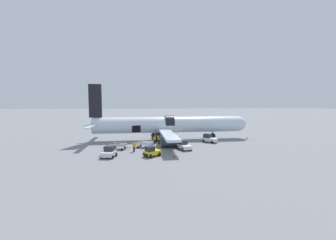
{
  "coord_description": "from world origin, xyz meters",
  "views": [
    {
      "loc": [
        -7.5,
        -41.23,
        7.93
      ],
      "look_at": [
        -1.81,
        0.72,
        4.4
      ],
      "focal_mm": 22.0,
      "sensor_mm": 36.0,
      "label": 1
    }
  ],
  "objects_px": {
    "ground_crew_loader_a": "(155,140)",
    "ground_crew_driver": "(159,139)",
    "baggage_tug_lead": "(152,152)",
    "baggage_cart_loading": "(145,145)",
    "baggage_tug_mid": "(184,145)",
    "ground_crew_loader_b": "(134,146)",
    "baggage_tug_spare": "(109,153)",
    "suitcase_on_tarmac_upright": "(157,148)",
    "ground_crew_supervisor": "(168,139)",
    "baggage_cart_queued": "(118,146)",
    "airplane": "(167,125)",
    "baggage_tug_rear": "(209,139)"
  },
  "relations": [
    {
      "from": "baggage_tug_rear",
      "to": "ground_crew_driver",
      "type": "bearing_deg",
      "value": -176.79
    },
    {
      "from": "ground_crew_loader_b",
      "to": "ground_crew_supervisor",
      "type": "bearing_deg",
      "value": 40.82
    },
    {
      "from": "ground_crew_loader_a",
      "to": "suitcase_on_tarmac_upright",
      "type": "height_order",
      "value": "ground_crew_loader_a"
    },
    {
      "from": "baggage_tug_rear",
      "to": "ground_crew_loader_b",
      "type": "xyz_separation_m",
      "value": [
        -14.78,
        -6.13,
        0.21
      ]
    },
    {
      "from": "baggage_cart_queued",
      "to": "ground_crew_driver",
      "type": "distance_m",
      "value": 8.09
    },
    {
      "from": "baggage_tug_lead",
      "to": "suitcase_on_tarmac_upright",
      "type": "distance_m",
      "value": 4.28
    },
    {
      "from": "baggage_tug_lead",
      "to": "baggage_tug_spare",
      "type": "bearing_deg",
      "value": 177.1
    },
    {
      "from": "baggage_tug_lead",
      "to": "baggage_cart_loading",
      "type": "bearing_deg",
      "value": 97.98
    },
    {
      "from": "ground_crew_loader_b",
      "to": "ground_crew_driver",
      "type": "relative_size",
      "value": 0.97
    },
    {
      "from": "baggage_tug_lead",
      "to": "baggage_cart_loading",
      "type": "height_order",
      "value": "baggage_tug_lead"
    },
    {
      "from": "ground_crew_supervisor",
      "to": "suitcase_on_tarmac_upright",
      "type": "distance_m",
      "value": 5.19
    },
    {
      "from": "ground_crew_loader_b",
      "to": "baggage_cart_loading",
      "type": "bearing_deg",
      "value": 57.55
    },
    {
      "from": "baggage_cart_loading",
      "to": "suitcase_on_tarmac_upright",
      "type": "distance_m",
      "value": 2.88
    },
    {
      "from": "ground_crew_loader_b",
      "to": "ground_crew_driver",
      "type": "bearing_deg",
      "value": 50.31
    },
    {
      "from": "ground_crew_loader_a",
      "to": "ground_crew_driver",
      "type": "relative_size",
      "value": 0.89
    },
    {
      "from": "baggage_tug_rear",
      "to": "ground_crew_loader_a",
      "type": "relative_size",
      "value": 2.01
    },
    {
      "from": "baggage_tug_mid",
      "to": "ground_crew_loader_b",
      "type": "xyz_separation_m",
      "value": [
        -8.39,
        -0.66,
        0.26
      ]
    },
    {
      "from": "baggage_cart_queued",
      "to": "baggage_tug_rear",
      "type": "bearing_deg",
      "value": 12.91
    },
    {
      "from": "airplane",
      "to": "baggage_tug_mid",
      "type": "xyz_separation_m",
      "value": [
        1.66,
        -9.43,
        -2.47
      ]
    },
    {
      "from": "baggage_tug_rear",
      "to": "suitcase_on_tarmac_upright",
      "type": "relative_size",
      "value": 4.38
    },
    {
      "from": "airplane",
      "to": "ground_crew_supervisor",
      "type": "relative_size",
      "value": 20.04
    },
    {
      "from": "ground_crew_loader_b",
      "to": "suitcase_on_tarmac_upright",
      "type": "relative_size",
      "value": 2.39
    },
    {
      "from": "baggage_tug_mid",
      "to": "baggage_tug_spare",
      "type": "xyz_separation_m",
      "value": [
        -11.94,
        -3.61,
        0.02
      ]
    },
    {
      "from": "baggage_tug_lead",
      "to": "baggage_tug_mid",
      "type": "relative_size",
      "value": 0.81
    },
    {
      "from": "baggage_cart_queued",
      "to": "ground_crew_driver",
      "type": "relative_size",
      "value": 2.0
    },
    {
      "from": "baggage_tug_lead",
      "to": "ground_crew_loader_b",
      "type": "relative_size",
      "value": 1.62
    },
    {
      "from": "baggage_tug_rear",
      "to": "suitcase_on_tarmac_upright",
      "type": "xyz_separation_m",
      "value": [
        -10.92,
        -5.29,
        -0.4
      ]
    },
    {
      "from": "baggage_tug_lead",
      "to": "baggage_tug_spare",
      "type": "height_order",
      "value": "baggage_tug_spare"
    },
    {
      "from": "ground_crew_driver",
      "to": "airplane",
      "type": "bearing_deg",
      "value": 64.98
    },
    {
      "from": "baggage_cart_loading",
      "to": "suitcase_on_tarmac_upright",
      "type": "height_order",
      "value": "baggage_cart_loading"
    },
    {
      "from": "airplane",
      "to": "baggage_tug_mid",
      "type": "relative_size",
      "value": 10.09
    },
    {
      "from": "baggage_tug_rear",
      "to": "ground_crew_loader_b",
      "type": "relative_size",
      "value": 1.83
    },
    {
      "from": "baggage_tug_spare",
      "to": "suitcase_on_tarmac_upright",
      "type": "height_order",
      "value": "baggage_tug_spare"
    },
    {
      "from": "suitcase_on_tarmac_upright",
      "to": "baggage_tug_lead",
      "type": "bearing_deg",
      "value": -105.95
    },
    {
      "from": "baggage_tug_rear",
      "to": "baggage_cart_queued",
      "type": "relative_size",
      "value": 0.89
    },
    {
      "from": "baggage_cart_queued",
      "to": "ground_crew_driver",
      "type": "xyz_separation_m",
      "value": [
        7.31,
        3.43,
        0.42
      ]
    },
    {
      "from": "baggage_tug_mid",
      "to": "baggage_tug_spare",
      "type": "distance_m",
      "value": 12.47
    },
    {
      "from": "ground_crew_loader_a",
      "to": "ground_crew_driver",
      "type": "height_order",
      "value": "ground_crew_driver"
    },
    {
      "from": "suitcase_on_tarmac_upright",
      "to": "ground_crew_loader_a",
      "type": "bearing_deg",
      "value": 91.09
    },
    {
      "from": "baggage_tug_rear",
      "to": "ground_crew_driver",
      "type": "distance_m",
      "value": 10.18
    },
    {
      "from": "suitcase_on_tarmac_upright",
      "to": "ground_crew_supervisor",
      "type": "bearing_deg",
      "value": 62.25
    },
    {
      "from": "baggage_cart_queued",
      "to": "airplane",
      "type": "bearing_deg",
      "value": 40.2
    },
    {
      "from": "baggage_tug_rear",
      "to": "suitcase_on_tarmac_upright",
      "type": "distance_m",
      "value": 12.14
    },
    {
      "from": "baggage_tug_mid",
      "to": "ground_crew_driver",
      "type": "distance_m",
      "value": 6.19
    },
    {
      "from": "baggage_tug_rear",
      "to": "baggage_cart_queued",
      "type": "xyz_separation_m",
      "value": [
        -17.47,
        -4.0,
        -0.19
      ]
    },
    {
      "from": "ground_crew_loader_a",
      "to": "ground_crew_supervisor",
      "type": "bearing_deg",
      "value": -10.29
    },
    {
      "from": "suitcase_on_tarmac_upright",
      "to": "ground_crew_driver",
      "type": "bearing_deg",
      "value": 80.83
    },
    {
      "from": "baggage_tug_spare",
      "to": "ground_crew_loader_a",
      "type": "relative_size",
      "value": 1.66
    },
    {
      "from": "ground_crew_loader_b",
      "to": "ground_crew_supervisor",
      "type": "relative_size",
      "value": 1.0
    },
    {
      "from": "ground_crew_supervisor",
      "to": "baggage_cart_queued",
      "type": "bearing_deg",
      "value": -159.92
    }
  ]
}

